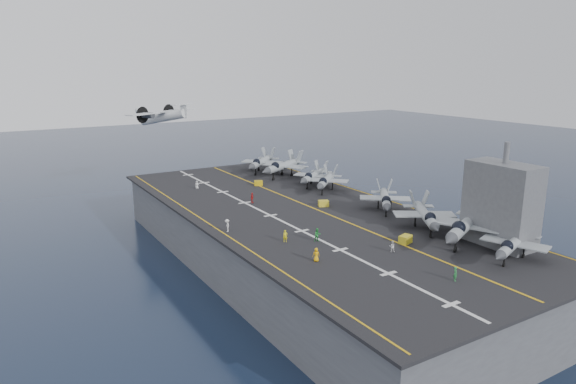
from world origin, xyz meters
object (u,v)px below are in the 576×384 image
island_superstructure (502,194)px  transport_plane (163,117)px  fighter_jet_0 (514,243)px  tow_cart_a (405,239)px

island_superstructure → transport_plane: bearing=103.5°
island_superstructure → fighter_jet_0: size_ratio=0.99×
fighter_jet_0 → tow_cart_a: size_ratio=6.68×
island_superstructure → transport_plane: size_ratio=0.53×
tow_cart_a → transport_plane: (-9.66, 79.36, 11.69)m
tow_cart_a → transport_plane: size_ratio=0.08×
island_superstructure → tow_cart_a: 15.00m
tow_cart_a → transport_plane: bearing=96.9°
fighter_jet_0 → island_superstructure: bearing=55.7°
fighter_jet_0 → tow_cart_a: bearing=123.2°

